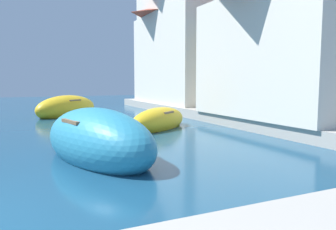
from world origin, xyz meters
TOP-DOWN VIEW (x-y plane):
  - quay_promenade at (4.32, -0.37)m, footprint 44.00×32.00m
  - moored_boat_1 at (3.45, 3.31)m, footprint 2.94×4.89m
  - moored_boat_2 at (7.07, 7.70)m, footprint 3.92×3.48m
  - moored_boat_6 at (4.25, 14.68)m, footprint 4.52×4.09m
  - waterfront_building_main at (13.00, 5.74)m, footprint 6.61×7.94m
  - waterfront_building_annex at (13.00, 15.26)m, footprint 5.93×8.44m
  - waterfront_building_far at (13.00, 16.65)m, footprint 5.87×7.10m
  - quayside_tree at (14.01, 11.32)m, footprint 2.43×2.43m

SIDE VIEW (x-z plane):
  - quay_promenade at x=4.32m, z-range 0.00..0.50m
  - moored_boat_2 at x=7.07m, z-range -0.26..0.91m
  - moored_boat_6 at x=4.25m, z-range -0.34..1.20m
  - moored_boat_1 at x=3.45m, z-range -0.38..1.34m
  - quayside_tree at x=14.01m, z-range 1.34..5.47m
  - waterfront_building_main at x=13.00m, z-range 0.56..6.82m
  - waterfront_building_far at x=13.00m, z-range 0.55..7.69m
  - waterfront_building_annex at x=13.00m, z-range 0.55..9.37m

